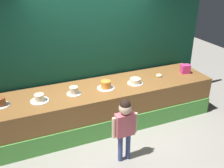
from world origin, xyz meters
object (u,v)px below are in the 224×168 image
cake_far_left (1,102)px  cake_far_right (135,81)px  donut (159,75)px  cake_right (106,85)px  cake_center (74,91)px  cake_left (39,98)px  child_figure (125,123)px  pink_box (185,69)px

cake_far_left → cake_far_right: cake_far_left is taller
donut → cake_right: bearing=-176.0°
donut → cake_center: bearing=-177.7°
cake_left → cake_center: 0.62m
child_figure → cake_far_right: (0.73, 1.06, 0.13)m
cake_left → cake_far_right: size_ratio=1.04×
cake_far_left → cake_right: size_ratio=0.85×
donut → cake_far_right: size_ratio=0.41×
cake_far_right → donut: bearing=9.9°
child_figure → cake_left: (-1.12, 1.06, 0.13)m
cake_right → donut: bearing=4.0°
child_figure → cake_center: (-0.50, 1.09, 0.14)m
cake_right → cake_far_right: 0.62m
cake_far_left → cake_far_right: size_ratio=0.92×
donut → cake_right: 1.23m
cake_left → cake_right: 1.23m
cake_far_right → child_figure: bearing=-124.5°
cake_left → cake_far_right: (1.85, -0.00, -0.01)m
cake_far_left → cake_center: bearing=-2.6°
cake_far_left → cake_left: cake_left is taller
donut → cake_left: cake_left is taller
donut → cake_far_left: bearing=-179.6°
child_figure → cake_center: size_ratio=4.21×
donut → cake_far_right: bearing=-170.1°
cake_center → cake_far_right: bearing=-1.5°
cake_center → child_figure: bearing=-65.2°
donut → cake_center: cake_center is taller
cake_left → cake_far_right: bearing=-0.1°
cake_right → cake_far_left: bearing=177.9°
cake_right → cake_center: bearing=178.9°
child_figure → donut: size_ratio=8.70×
donut → cake_right: size_ratio=0.38×
cake_far_left → pink_box: bearing=-0.5°
cake_far_left → cake_center: (1.23, -0.06, -0.00)m
cake_center → cake_far_right: cake_center is taller
cake_left → cake_far_right: cake_left is taller
cake_center → cake_far_right: 1.23m
child_figure → cake_right: size_ratio=3.34×
pink_box → donut: pink_box is taller
child_figure → cake_left: bearing=136.6°
pink_box → cake_center: (-2.46, -0.02, -0.03)m
cake_center → pink_box: bearing=0.5°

